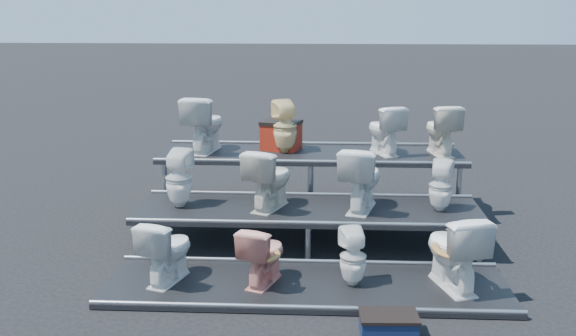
{
  "coord_description": "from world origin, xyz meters",
  "views": [
    {
      "loc": [
        0.13,
        -7.49,
        2.91
      ],
      "look_at": [
        -0.26,
        0.1,
        0.94
      ],
      "focal_mm": 40.0,
      "sensor_mm": 36.0,
      "label": 1
    }
  ],
  "objects_px": {
    "toilet_11": "(441,129)",
    "red_crate": "(281,137)",
    "toilet_0": "(167,250)",
    "toilet_3": "(454,250)",
    "toilet_8": "(205,124)",
    "toilet_10": "(384,129)",
    "toilet_5": "(269,178)",
    "step_stool": "(389,327)",
    "toilet_4": "(179,178)",
    "toilet_9": "(285,127)",
    "toilet_6": "(361,178)",
    "toilet_2": "(353,257)",
    "toilet_1": "(263,254)",
    "toilet_7": "(441,186)"
  },
  "relations": [
    {
      "from": "toilet_6",
      "to": "toilet_8",
      "type": "relative_size",
      "value": 1.0
    },
    {
      "from": "toilet_10",
      "to": "toilet_9",
      "type": "bearing_deg",
      "value": -20.79
    },
    {
      "from": "toilet_5",
      "to": "toilet_0",
      "type": "bearing_deg",
      "value": 75.61
    },
    {
      "from": "toilet_7",
      "to": "red_crate",
      "type": "height_order",
      "value": "red_crate"
    },
    {
      "from": "toilet_6",
      "to": "step_stool",
      "type": "height_order",
      "value": "toilet_6"
    },
    {
      "from": "toilet_11",
      "to": "toilet_1",
      "type": "bearing_deg",
      "value": 39.51
    },
    {
      "from": "toilet_4",
      "to": "toilet_0",
      "type": "bearing_deg",
      "value": 106.11
    },
    {
      "from": "toilet_0",
      "to": "toilet_5",
      "type": "bearing_deg",
      "value": -108.73
    },
    {
      "from": "toilet_8",
      "to": "toilet_9",
      "type": "height_order",
      "value": "toilet_8"
    },
    {
      "from": "toilet_11",
      "to": "step_stool",
      "type": "relative_size",
      "value": 1.41
    },
    {
      "from": "toilet_9",
      "to": "step_stool",
      "type": "bearing_deg",
      "value": 86.37
    },
    {
      "from": "toilet_3",
      "to": "toilet_6",
      "type": "bearing_deg",
      "value": -72.73
    },
    {
      "from": "toilet_5",
      "to": "toilet_10",
      "type": "relative_size",
      "value": 1.1
    },
    {
      "from": "toilet_6",
      "to": "toilet_8",
      "type": "bearing_deg",
      "value": -15.8
    },
    {
      "from": "toilet_7",
      "to": "toilet_6",
      "type": "bearing_deg",
      "value": 17.64
    },
    {
      "from": "toilet_2",
      "to": "toilet_10",
      "type": "xyz_separation_m",
      "value": [
        0.53,
        2.6,
        0.84
      ]
    },
    {
      "from": "toilet_9",
      "to": "red_crate",
      "type": "xyz_separation_m",
      "value": [
        -0.07,
        0.2,
        -0.19
      ]
    },
    {
      "from": "toilet_1",
      "to": "toilet_10",
      "type": "distance_m",
      "value": 3.09
    },
    {
      "from": "toilet_7",
      "to": "red_crate",
      "type": "xyz_separation_m",
      "value": [
        -2.02,
        1.5,
        0.27
      ]
    },
    {
      "from": "toilet_8",
      "to": "red_crate",
      "type": "distance_m",
      "value": 1.11
    },
    {
      "from": "toilet_5",
      "to": "toilet_2",
      "type": "bearing_deg",
      "value": 148.99
    },
    {
      "from": "toilet_1",
      "to": "toilet_3",
      "type": "distance_m",
      "value": 1.95
    },
    {
      "from": "step_stool",
      "to": "toilet_0",
      "type": "bearing_deg",
      "value": 154.81
    },
    {
      "from": "toilet_6",
      "to": "red_crate",
      "type": "distance_m",
      "value": 1.84
    },
    {
      "from": "toilet_7",
      "to": "toilet_8",
      "type": "bearing_deg",
      "value": -5.23
    },
    {
      "from": "toilet_4",
      "to": "toilet_11",
      "type": "height_order",
      "value": "toilet_11"
    },
    {
      "from": "toilet_1",
      "to": "toilet_5",
      "type": "xyz_separation_m",
      "value": [
        -0.04,
        1.3,
        0.46
      ]
    },
    {
      "from": "toilet_3",
      "to": "toilet_5",
      "type": "height_order",
      "value": "toilet_5"
    },
    {
      "from": "toilet_6",
      "to": "toilet_9",
      "type": "relative_size",
      "value": 1.08
    },
    {
      "from": "toilet_8",
      "to": "toilet_10",
      "type": "relative_size",
      "value": 1.16
    },
    {
      "from": "toilet_2",
      "to": "toilet_1",
      "type": "bearing_deg",
      "value": -13.67
    },
    {
      "from": "toilet_3",
      "to": "toilet_2",
      "type": "bearing_deg",
      "value": -16.6
    },
    {
      "from": "toilet_0",
      "to": "toilet_5",
      "type": "relative_size",
      "value": 0.92
    },
    {
      "from": "toilet_1",
      "to": "toilet_11",
      "type": "bearing_deg",
      "value": -110.66
    },
    {
      "from": "toilet_9",
      "to": "toilet_11",
      "type": "relative_size",
      "value": 1.04
    },
    {
      "from": "toilet_5",
      "to": "step_stool",
      "type": "xyz_separation_m",
      "value": [
        1.25,
        -2.24,
        -0.75
      ]
    },
    {
      "from": "toilet_6",
      "to": "toilet_11",
      "type": "relative_size",
      "value": 1.12
    },
    {
      "from": "toilet_8",
      "to": "toilet_11",
      "type": "xyz_separation_m",
      "value": [
        3.29,
        0.0,
        -0.04
      ]
    },
    {
      "from": "toilet_7",
      "to": "toilet_9",
      "type": "relative_size",
      "value": 0.85
    },
    {
      "from": "toilet_6",
      "to": "step_stool",
      "type": "bearing_deg",
      "value": 109.01
    },
    {
      "from": "toilet_9",
      "to": "red_crate",
      "type": "height_order",
      "value": "toilet_9"
    },
    {
      "from": "toilet_0",
      "to": "red_crate",
      "type": "xyz_separation_m",
      "value": [
        1.02,
        2.8,
        0.64
      ]
    },
    {
      "from": "toilet_5",
      "to": "step_stool",
      "type": "relative_size",
      "value": 1.5
    },
    {
      "from": "toilet_1",
      "to": "toilet_6",
      "type": "relative_size",
      "value": 0.81
    },
    {
      "from": "toilet_4",
      "to": "toilet_5",
      "type": "xyz_separation_m",
      "value": [
        1.12,
        0.0,
        0.02
      ]
    },
    {
      "from": "toilet_3",
      "to": "toilet_10",
      "type": "xyz_separation_m",
      "value": [
        -0.49,
        2.6,
        0.74
      ]
    },
    {
      "from": "toilet_0",
      "to": "toilet_3",
      "type": "distance_m",
      "value": 2.96
    },
    {
      "from": "toilet_3",
      "to": "toilet_11",
      "type": "bearing_deg",
      "value": -112.94
    },
    {
      "from": "toilet_6",
      "to": "toilet_8",
      "type": "height_order",
      "value": "toilet_8"
    },
    {
      "from": "toilet_11",
      "to": "red_crate",
      "type": "height_order",
      "value": "toilet_11"
    }
  ]
}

